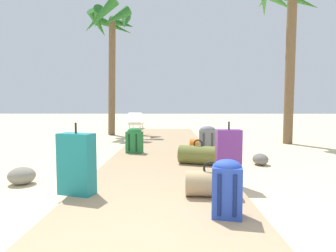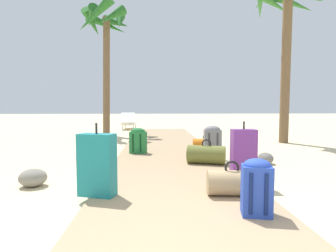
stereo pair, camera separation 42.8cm
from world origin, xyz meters
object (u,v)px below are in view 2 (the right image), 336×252
(duffel_bag_olive, at_px, (206,155))
(palm_tree_far_right, at_px, (285,8))
(backpack_blue, at_px, (257,186))
(duffel_bag_tan, at_px, (232,183))
(duffel_bag_orange, at_px, (206,145))
(suitcase_purple, at_px, (243,155))
(suitcase_teal, at_px, (97,165))
(backpack_grey, at_px, (212,140))
(lounge_chair, at_px, (129,122))
(palm_tree_far_left, at_px, (105,31))
(backpack_green, at_px, (138,140))

(duffel_bag_olive, xyz_separation_m, palm_tree_far_right, (2.85, 3.27, 3.62))
(backpack_blue, relative_size, duffel_bag_olive, 0.74)
(duffel_bag_tan, distance_m, duffel_bag_orange, 3.01)
(suitcase_purple, xyz_separation_m, palm_tree_far_right, (2.55, 4.38, 3.43))
(backpack_blue, height_order, duffel_bag_olive, backpack_blue)
(duffel_bag_tan, relative_size, suitcase_teal, 0.69)
(backpack_grey, bearing_deg, lounge_chair, 107.50)
(suitcase_teal, distance_m, palm_tree_far_right, 7.45)
(backpack_blue, bearing_deg, suitcase_teal, 157.94)
(duffel_bag_orange, bearing_deg, lounge_chair, 108.53)
(palm_tree_far_left, bearing_deg, suitcase_purple, -66.51)
(backpack_blue, xyz_separation_m, duffel_bag_orange, (0.20, 3.58, -0.13))
(suitcase_purple, bearing_deg, suitcase_teal, -163.10)
(backpack_grey, xyz_separation_m, backpack_blue, (-0.22, -3.07, -0.04))
(palm_tree_far_left, bearing_deg, duffel_bag_tan, -70.46)
(backpack_blue, xyz_separation_m, palm_tree_far_left, (-2.73, 8.09, 3.43))
(duffel_bag_olive, distance_m, palm_tree_far_right, 5.65)
(backpack_green, height_order, backpack_blue, backpack_green)
(suitcase_purple, xyz_separation_m, duffel_bag_tan, (-0.33, -0.62, -0.21))
(duffel_bag_tan, bearing_deg, backpack_green, 112.96)
(suitcase_purple, xyz_separation_m, backpack_blue, (-0.26, -1.21, -0.07))
(suitcase_teal, bearing_deg, duffel_bag_olive, 47.19)
(suitcase_teal, relative_size, duffel_bag_orange, 1.35)
(palm_tree_far_right, bearing_deg, lounge_chair, 135.21)
(duffel_bag_tan, height_order, lounge_chair, lounge_chair)
(suitcase_teal, bearing_deg, duffel_bag_orange, 58.69)
(suitcase_teal, xyz_separation_m, palm_tree_far_right, (4.40, 4.94, 3.43))
(duffel_bag_orange, distance_m, palm_tree_far_right, 4.91)
(suitcase_purple, bearing_deg, duffel_bag_olive, 104.97)
(backpack_green, height_order, lounge_chair, lounge_chair)
(lounge_chair, bearing_deg, suitcase_purple, -75.64)
(backpack_green, relative_size, suitcase_teal, 0.66)
(palm_tree_far_right, bearing_deg, suitcase_teal, -131.66)
(backpack_grey, height_order, palm_tree_far_right, palm_tree_far_right)
(suitcase_teal, bearing_deg, palm_tree_far_right, 48.34)
(backpack_green, relative_size, lounge_chair, 0.35)
(suitcase_teal, distance_m, duffel_bag_orange, 3.44)
(lounge_chair, bearing_deg, suitcase_teal, -86.95)
(backpack_grey, height_order, duffel_bag_orange, backpack_grey)
(suitcase_purple, distance_m, lounge_chair, 9.56)
(palm_tree_far_left, bearing_deg, suitcase_teal, -81.28)
(duffel_bag_tan, distance_m, suitcase_teal, 1.54)
(duffel_bag_tan, xyz_separation_m, suitcase_teal, (-1.52, 0.06, 0.21))
(duffel_bag_olive, xyz_separation_m, lounge_chair, (-2.07, 8.15, 0.09))
(duffel_bag_orange, distance_m, lounge_chair, 7.26)
(backpack_grey, relative_size, palm_tree_far_right, 0.13)
(backpack_grey, bearing_deg, suitcase_purple, -88.87)
(duffel_bag_orange, bearing_deg, backpack_grey, -87.18)
(backpack_blue, bearing_deg, duffel_bag_tan, 96.83)
(palm_tree_far_right, bearing_deg, backpack_grey, -135.75)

